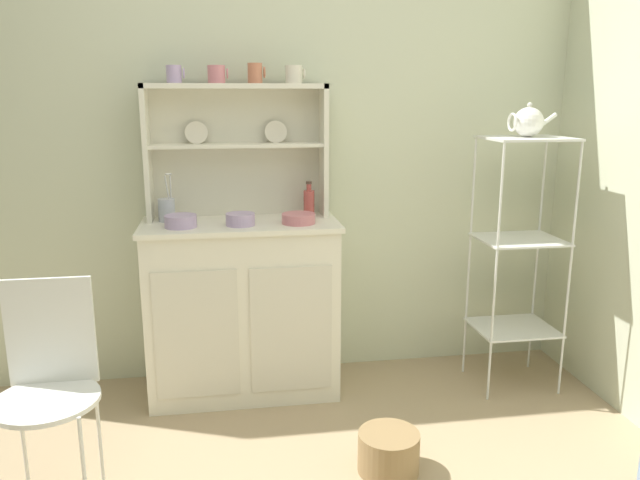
# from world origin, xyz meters

# --- Properties ---
(wall_back) EXTENTS (3.84, 0.05, 2.50)m
(wall_back) POSITION_xyz_m (0.00, 1.62, 1.25)
(wall_back) COLOR beige
(wall_back) RESTS_ON ground
(hutch_cabinet) EXTENTS (0.94, 0.45, 0.88)m
(hutch_cabinet) POSITION_xyz_m (-0.15, 1.37, 0.45)
(hutch_cabinet) COLOR silver
(hutch_cabinet) RESTS_ON ground
(hutch_shelf_unit) EXTENTS (0.88, 0.18, 0.65)m
(hutch_shelf_unit) POSITION_xyz_m (-0.15, 1.53, 1.26)
(hutch_shelf_unit) COLOR silver
(hutch_shelf_unit) RESTS_ON hutch_cabinet
(bakers_rack) EXTENTS (0.40, 0.34, 1.28)m
(bakers_rack) POSITION_xyz_m (1.22, 1.23, 0.79)
(bakers_rack) COLOR silver
(bakers_rack) RESTS_ON ground
(wire_chair) EXTENTS (0.36, 0.36, 0.85)m
(wire_chair) POSITION_xyz_m (-0.86, 0.55, 0.52)
(wire_chair) COLOR white
(wire_chair) RESTS_ON ground
(floor_basket) EXTENTS (0.25, 0.25, 0.16)m
(floor_basket) POSITION_xyz_m (0.39, 0.57, 0.08)
(floor_basket) COLOR #93754C
(floor_basket) RESTS_ON ground
(cup_lilac_0) EXTENTS (0.08, 0.07, 0.08)m
(cup_lilac_0) POSITION_xyz_m (-0.43, 1.49, 1.57)
(cup_lilac_0) COLOR #B79ECC
(cup_lilac_0) RESTS_ON hutch_shelf_unit
(cup_rose_1) EXTENTS (0.10, 0.08, 0.08)m
(cup_rose_1) POSITION_xyz_m (-0.24, 1.49, 1.57)
(cup_rose_1) COLOR #D17A84
(cup_rose_1) RESTS_ON hutch_shelf_unit
(cup_terracotta_2) EXTENTS (0.08, 0.07, 0.09)m
(cup_terracotta_2) POSITION_xyz_m (-0.06, 1.49, 1.57)
(cup_terracotta_2) COLOR #C67556
(cup_terracotta_2) RESTS_ON hutch_shelf_unit
(cup_cream_3) EXTENTS (0.09, 0.08, 0.09)m
(cup_cream_3) POSITION_xyz_m (0.13, 1.49, 1.57)
(cup_cream_3) COLOR silver
(cup_cream_3) RESTS_ON hutch_shelf_unit
(bowl_mixing_large) EXTENTS (0.15, 0.15, 0.06)m
(bowl_mixing_large) POSITION_xyz_m (-0.43, 1.29, 0.91)
(bowl_mixing_large) COLOR #B79ECC
(bowl_mixing_large) RESTS_ON hutch_cabinet
(bowl_floral_medium) EXTENTS (0.14, 0.14, 0.06)m
(bowl_floral_medium) POSITION_xyz_m (-0.15, 1.29, 0.91)
(bowl_floral_medium) COLOR #B79ECC
(bowl_floral_medium) RESTS_ON hutch_cabinet
(bowl_cream_small) EXTENTS (0.16, 0.16, 0.05)m
(bowl_cream_small) POSITION_xyz_m (0.12, 1.29, 0.90)
(bowl_cream_small) COLOR #D17A84
(bowl_cream_small) RESTS_ON hutch_cabinet
(jam_bottle) EXTENTS (0.05, 0.05, 0.18)m
(jam_bottle) POSITION_xyz_m (0.19, 1.45, 0.95)
(jam_bottle) COLOR #B74C47
(jam_bottle) RESTS_ON hutch_cabinet
(utensil_jar) EXTENTS (0.08, 0.08, 0.24)m
(utensil_jar) POSITION_xyz_m (-0.50, 1.45, 0.94)
(utensil_jar) COLOR #B2B7C6
(utensil_jar) RESTS_ON hutch_cabinet
(porcelain_teapot) EXTENTS (0.23, 0.14, 0.16)m
(porcelain_teapot) POSITION_xyz_m (1.22, 1.23, 1.35)
(porcelain_teapot) COLOR white
(porcelain_teapot) RESTS_ON bakers_rack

